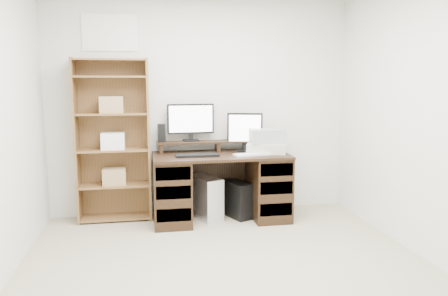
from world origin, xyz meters
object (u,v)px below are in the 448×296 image
object	(u,v)px
monitor_small	(245,131)
tower_silver	(205,197)
monitor_wide	(191,120)
tower_black	(237,199)
desk	(221,185)
printer	(267,148)
bookshelf	(113,139)

from	to	relation	value
monitor_small	tower_silver	size ratio (longest dim) A/B	0.92
monitor_wide	tower_black	size ratio (longest dim) A/B	1.20
desk	monitor_wide	bearing A→B (deg)	138.89
tower_black	printer	bearing A→B (deg)	-30.98
desk	tower_black	bearing A→B (deg)	13.80
printer	tower_black	size ratio (longest dim) A/B	0.97
printer	monitor_small	bearing A→B (deg)	168.60
bookshelf	printer	bearing A→B (deg)	-7.13
desk	monitor_small	bearing A→B (deg)	22.87
monitor_wide	printer	distance (m)	0.92
monitor_wide	tower_silver	xyz separation A→B (m)	(0.14, -0.19, -0.87)
printer	monitor_wide	bearing A→B (deg)	-179.21
printer	tower_silver	size ratio (longest dim) A/B	0.90
desk	monitor_small	distance (m)	0.69
tower_black	bookshelf	bearing A→B (deg)	150.19
desk	bookshelf	distance (m)	1.30
bookshelf	monitor_small	bearing A→B (deg)	-3.27
desk	bookshelf	size ratio (longest dim) A/B	0.83
monitor_small	printer	distance (m)	0.32
desk	monitor_wide	world-z (taller)	monitor_wide
printer	tower_black	bearing A→B (deg)	-169.66
desk	bookshelf	world-z (taller)	bookshelf
monitor_small	tower_black	xyz separation A→B (m)	(-0.11, -0.08, -0.79)
desk	tower_silver	xyz separation A→B (m)	(-0.17, 0.08, -0.15)
desk	tower_black	world-z (taller)	desk
tower_black	bookshelf	world-z (taller)	bookshelf
monitor_small	tower_black	bearing A→B (deg)	-128.54
desk	monitor_wide	distance (m)	0.82
monitor_wide	bookshelf	bearing A→B (deg)	-179.56
monitor_wide	monitor_small	bearing A→B (deg)	-15.53
monitor_small	printer	world-z (taller)	monitor_small
monitor_wide	monitor_small	distance (m)	0.63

